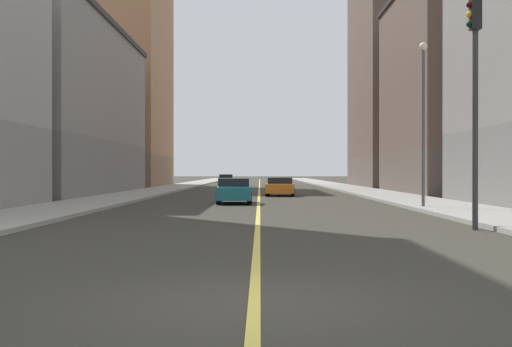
# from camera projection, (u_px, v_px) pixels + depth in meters

# --- Properties ---
(ground_plane) EXTENTS (400.00, 400.00, 0.00)m
(ground_plane) POSITION_uv_depth(u_px,v_px,m) (254.00, 303.00, 8.03)
(ground_plane) COLOR #36342B
(ground_plane) RESTS_ON ground
(sidewalk_left) EXTENTS (3.79, 168.00, 0.15)m
(sidewalk_left) POSITION_uv_depth(u_px,v_px,m) (353.00, 189.00, 56.98)
(sidewalk_left) COLOR #9E9B93
(sidewalk_left) RESTS_ON ground
(sidewalk_right) EXTENTS (3.79, 168.00, 0.15)m
(sidewalk_right) POSITION_uv_depth(u_px,v_px,m) (166.00, 189.00, 57.09)
(sidewalk_right) COLOR #9E9B93
(sidewalk_right) RESTS_ON ground
(lane_center_stripe) EXTENTS (0.16, 154.00, 0.01)m
(lane_center_stripe) POSITION_uv_depth(u_px,v_px,m) (259.00, 190.00, 57.03)
(lane_center_stripe) COLOR #E5D14C
(lane_center_stripe) RESTS_ON ground
(building_left_mid) EXTENTS (9.77, 16.03, 15.34)m
(building_left_mid) POSITION_uv_depth(u_px,v_px,m) (463.00, 91.00, 46.68)
(building_left_mid) COLOR brown
(building_left_mid) RESTS_ON ground
(building_left_far) EXTENTS (9.77, 17.00, 22.50)m
(building_left_far) POSITION_uv_depth(u_px,v_px,m) (404.00, 80.00, 66.02)
(building_left_far) COLOR brown
(building_left_far) RESTS_ON ground
(building_right_midblock) EXTENTS (9.77, 24.43, 12.42)m
(building_right_midblock) POSITION_uv_depth(u_px,v_px,m) (49.00, 108.00, 45.26)
(building_right_midblock) COLOR slate
(building_right_midblock) RESTS_ON ground
(building_right_distant) EXTENTS (9.77, 16.08, 24.05)m
(building_right_distant) POSITION_uv_depth(u_px,v_px,m) (120.00, 76.00, 68.26)
(building_right_distant) COLOR #8F6B4F
(building_right_distant) RESTS_ON ground
(traffic_light_left_near) EXTENTS (0.40, 0.32, 6.63)m
(traffic_light_left_near) POSITION_uv_depth(u_px,v_px,m) (475.00, 82.00, 17.95)
(traffic_light_left_near) COLOR #2D2D2D
(traffic_light_left_near) RESTS_ON ground
(street_lamp_left_near) EXTENTS (0.36, 0.36, 7.18)m
(street_lamp_left_near) POSITION_uv_depth(u_px,v_px,m) (423.00, 107.00, 27.52)
(street_lamp_left_near) COLOR #4C4C51
(street_lamp_left_near) RESTS_ON ground
(car_green) EXTENTS (1.88, 4.24, 1.31)m
(car_green) POSITION_uv_depth(u_px,v_px,m) (226.00, 180.00, 73.72)
(car_green) COLOR #1E6B38
(car_green) RESTS_ON ground
(car_orange) EXTENTS (2.09, 4.13, 1.26)m
(car_orange) POSITION_uv_depth(u_px,v_px,m) (280.00, 187.00, 43.04)
(car_orange) COLOR orange
(car_orange) RESTS_ON ground
(car_teal) EXTENTS (1.89, 3.99, 1.32)m
(car_teal) POSITION_uv_depth(u_px,v_px,m) (234.00, 191.00, 32.78)
(car_teal) COLOR #196670
(car_teal) RESTS_ON ground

